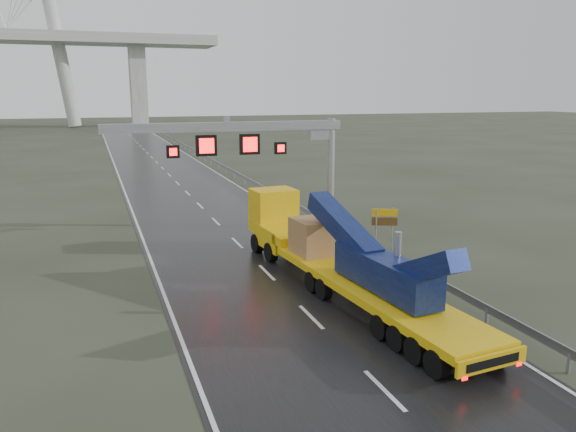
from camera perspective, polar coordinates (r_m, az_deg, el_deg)
name	(u,v)px	position (r m, az deg, el deg)	size (l,w,h in m)	color
ground	(355,362)	(19.55, 6.83, -14.48)	(400.00, 400.00, 0.00)	#2D3122
road	(177,183)	(56.82, -11.17, 3.28)	(11.00, 200.00, 0.02)	black
guardrail	(266,189)	(48.36, -2.28, 2.76)	(0.20, 140.00, 1.40)	gray
sign_gantry	(260,145)	(35.17, -2.82, 7.19)	(14.90, 1.20, 7.42)	#9FA09B
heavy_haul_truck	(327,249)	(26.37, 4.03, -3.40)	(4.20, 18.18, 4.23)	yellow
exit_sign_pair	(384,221)	(32.11, 9.77, -0.50)	(1.36, 0.61, 2.47)	gray
striped_barrier	(344,227)	(35.50, 5.71, -1.13)	(0.63, 0.34, 1.06)	red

